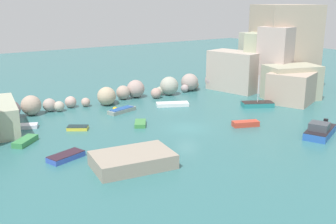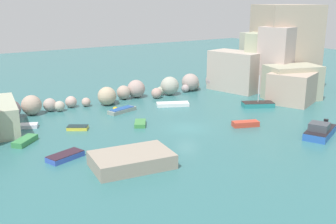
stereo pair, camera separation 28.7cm
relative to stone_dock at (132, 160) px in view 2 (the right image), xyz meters
name	(u,v)px [view 2 (the right image)]	position (x,y,z in m)	size (l,w,h in m)	color
cove_water	(187,128)	(10.45, 6.13, -0.63)	(160.00, 160.00, 0.00)	#336C6E
cliff_headland_right	(276,59)	(34.10, 14.72, 4.28)	(17.27, 18.37, 13.24)	#A6AB8D
rock_breakwater	(139,91)	(13.11, 21.48, 0.55)	(34.73, 4.32, 2.78)	#AB939B
stone_dock	(132,160)	(0.00, 0.00, 0.00)	(6.80, 4.40, 1.25)	gray
channel_buoy	(115,109)	(6.84, 16.85, -0.30)	(0.66, 0.66, 0.66)	gold
moored_boat_0	(78,128)	(0.00, 12.52, -0.41)	(2.55, 2.25, 0.43)	yellow
moored_boat_1	(258,104)	(24.04, 8.47, -0.29)	(4.54, 3.56, 4.30)	teal
moored_boat_2	(320,131)	(20.51, -3.91, -0.05)	(5.68, 4.12, 1.58)	#2959AE
moored_boat_3	(155,154)	(2.92, 0.83, -0.33)	(1.87, 4.16, 0.59)	white
moored_boat_4	(25,141)	(-6.12, 11.13, -0.35)	(3.06, 2.98, 0.55)	#3C8B4D
moored_boat_5	(65,156)	(-4.20, 4.89, -0.36)	(3.63, 2.46, 0.53)	#3856BC
moored_boat_6	(245,124)	(16.41, 2.98, -0.33)	(3.21, 2.16, 0.60)	#C8412D
moored_boat_7	(122,110)	(7.47, 16.20, -0.36)	(4.18, 2.32, 0.54)	gray
moored_boat_8	(173,104)	(14.71, 15.23, -0.39)	(4.60, 3.28, 0.47)	white
moored_boat_9	(140,123)	(6.61, 10.03, -0.41)	(2.38, 2.78, 0.44)	#418D46
moored_boat_11	(23,126)	(-4.88, 16.51, -0.41)	(3.39, 2.43, 0.43)	white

